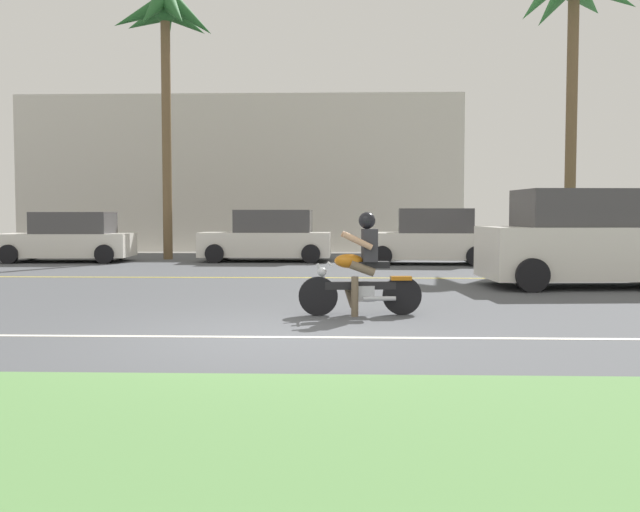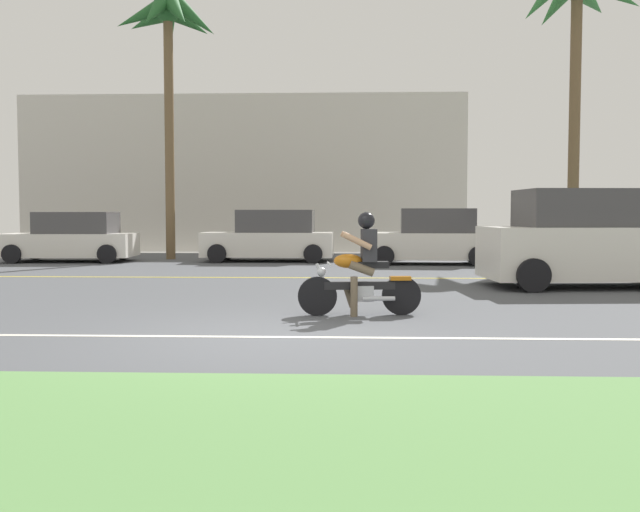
{
  "view_description": "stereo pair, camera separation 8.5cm",
  "coord_description": "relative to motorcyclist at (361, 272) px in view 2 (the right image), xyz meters",
  "views": [
    {
      "loc": [
        0.87,
        -8.51,
        1.48
      ],
      "look_at": [
        0.46,
        3.37,
        0.77
      ],
      "focal_mm": 40.76,
      "sensor_mm": 36.0,
      "label": 1
    },
    {
      "loc": [
        0.95,
        -8.51,
        1.48
      ],
      "look_at": [
        0.46,
        3.37,
        0.77
      ],
      "focal_mm": 40.76,
      "sensor_mm": 36.0,
      "label": 2
    }
  ],
  "objects": [
    {
      "name": "parked_car_3",
      "position": [
        6.43,
        9.77,
        0.09
      ],
      "size": [
        4.27,
        1.91,
        1.54
      ],
      "color": "#2D663D",
      "rests_on": "ground"
    },
    {
      "name": "grass_median",
      "position": [
        -1.11,
        -6.03,
        -0.6
      ],
      "size": [
        56.0,
        3.8,
        0.06
      ],
      "primitive_type": "cube",
      "color": "#5B8C4C",
      "rests_on": "ground"
    },
    {
      "name": "suv_nearby",
      "position": [
        4.79,
        4.23,
        0.31
      ],
      "size": [
        4.68,
        2.39,
        1.95
      ],
      "color": "white",
      "rests_on": "ground"
    },
    {
      "name": "palm_tree_0",
      "position": [
        -5.91,
        12.6,
        6.59
      ],
      "size": [
        3.37,
        3.28,
        8.5
      ],
      "color": "brown",
      "rests_on": "ground"
    },
    {
      "name": "building_far",
      "position": [
        -4.34,
        19.07,
        2.36
      ],
      "size": [
        17.13,
        4.0,
        5.99
      ],
      "primitive_type": "cube",
      "color": "beige",
      "rests_on": "ground"
    },
    {
      "name": "lane_line_far",
      "position": [
        -1.11,
        6.03,
        -0.63
      ],
      "size": [
        50.4,
        0.12,
        0.01
      ],
      "primitive_type": "cube",
      "color": "yellow",
      "rests_on": "ground"
    },
    {
      "name": "parked_car_1",
      "position": [
        -2.59,
        11.75,
        0.1
      ],
      "size": [
        3.96,
        2.04,
        1.57
      ],
      "color": "white",
      "rests_on": "ground"
    },
    {
      "name": "palm_tree_1",
      "position": [
        6.8,
        12.56,
        7.13
      ],
      "size": [
        3.9,
        3.96,
        9.23
      ],
      "color": "brown",
      "rests_on": "ground"
    },
    {
      "name": "lane_line_near",
      "position": [
        -1.11,
        -1.9,
        -0.63
      ],
      "size": [
        50.4,
        0.12,
        0.01
      ],
      "primitive_type": "cube",
      "color": "silver",
      "rests_on": "ground"
    },
    {
      "name": "ground",
      "position": [
        -1.11,
        1.07,
        -0.65
      ],
      "size": [
        56.0,
        30.0,
        0.04
      ],
      "primitive_type": "cube",
      "color": "#4C4F54"
    },
    {
      "name": "motorcyclist",
      "position": [
        0.0,
        0.0,
        0.0
      ],
      "size": [
        1.78,
        0.58,
        1.49
      ],
      "color": "black",
      "rests_on": "ground"
    },
    {
      "name": "parked_car_2",
      "position": [
        2.22,
        10.67,
        0.11
      ],
      "size": [
        3.69,
        2.01,
        1.61
      ],
      "color": "white",
      "rests_on": "ground"
    },
    {
      "name": "parked_car_0",
      "position": [
        -8.62,
        11.3,
        0.07
      ],
      "size": [
        3.95,
        2.17,
        1.51
      ],
      "color": "white",
      "rests_on": "ground"
    }
  ]
}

